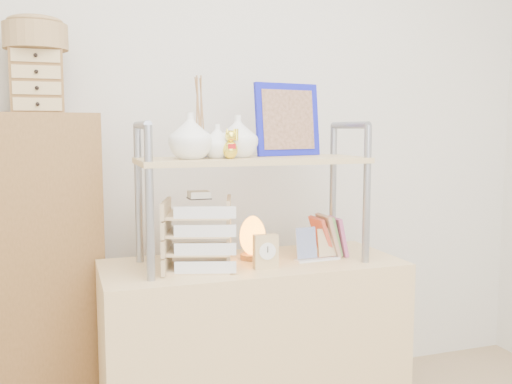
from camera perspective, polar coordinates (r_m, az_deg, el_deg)
desk at (r=2.43m, az=-0.34°, el=-15.63°), size 1.20×0.50×0.75m
cabinet at (r=2.58m, az=-20.28°, el=-7.71°), size 0.48×0.30×1.35m
hutch at (r=2.25m, az=-1.45°, el=3.95°), size 0.90×0.34×0.73m
letter_tray at (r=2.19m, az=-5.71°, el=-4.61°), size 0.30×0.30×0.30m
salt_lamp at (r=2.35m, az=-0.36°, el=-4.54°), size 0.12×0.11×0.18m
desk_clock at (r=2.20m, az=0.98°, el=-5.97°), size 0.09×0.05×0.13m
postcard_stand at (r=2.36m, az=6.11°, el=-5.84°), size 0.20×0.07×0.14m
drawer_chest at (r=2.50m, az=-21.02°, el=10.29°), size 0.20×0.16×0.25m
woven_basket at (r=2.52m, az=-21.18°, el=14.26°), size 0.25×0.25×0.10m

